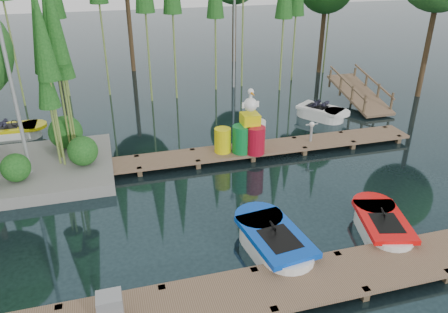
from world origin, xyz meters
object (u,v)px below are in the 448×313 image
object	(u,v)px
boat_red	(382,227)
boat_yellow_far	(14,132)
boat_blue	(274,243)
yellow_barrel	(223,140)
drum_cluster	(251,133)
utility_cabinet	(110,307)

from	to	relation	value
boat_red	boat_yellow_far	size ratio (longest dim) A/B	1.12
boat_blue	yellow_barrel	distance (m)	5.55
boat_yellow_far	yellow_barrel	world-z (taller)	yellow_barrel
boat_red	yellow_barrel	distance (m)	6.33
boat_yellow_far	drum_cluster	size ratio (longest dim) A/B	1.06
boat_blue	yellow_barrel	size ratio (longest dim) A/B	3.32
boat_blue	drum_cluster	bearing A→B (deg)	70.40
boat_blue	drum_cluster	xyz separation A→B (m)	(1.21, 5.37, 0.70)
boat_red	yellow_barrel	bearing A→B (deg)	131.72
boat_blue	boat_red	distance (m)	3.08
drum_cluster	utility_cabinet	bearing A→B (deg)	-127.63
boat_blue	utility_cabinet	bearing A→B (deg)	-167.06
boat_blue	boat_yellow_far	world-z (taller)	boat_yellow_far
utility_cabinet	yellow_barrel	size ratio (longest dim) A/B	0.68
boat_blue	boat_red	bearing A→B (deg)	-8.49
boat_blue	boat_yellow_far	distance (m)	12.23
utility_cabinet	boat_yellow_far	bearing A→B (deg)	106.77
boat_red	utility_cabinet	bearing A→B (deg)	-154.49
boat_yellow_far	drum_cluster	bearing A→B (deg)	-5.56
boat_blue	drum_cluster	distance (m)	5.55
boat_blue	boat_red	world-z (taller)	boat_blue
boat_yellow_far	yellow_barrel	distance (m)	8.71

